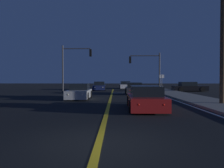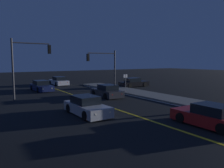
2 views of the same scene
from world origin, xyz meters
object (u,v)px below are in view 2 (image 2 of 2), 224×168
at_px(car_lead_oncoming_silver, 87,106).
at_px(car_following_oncoming_charcoal, 107,91).
at_px(car_far_approaching_white, 59,81).
at_px(traffic_signal_far_left, 27,60).
at_px(car_mid_block_red, 210,117).
at_px(car_parked_curb_black, 134,83).
at_px(car_distant_tail_navy, 41,86).
at_px(street_sign_corner, 125,80).
at_px(traffic_signal_near_right, 105,64).

height_order(car_lead_oncoming_silver, car_following_oncoming_charcoal, same).
bearing_deg(car_far_approaching_white, traffic_signal_far_left, -122.48).
bearing_deg(car_far_approaching_white, car_following_oncoming_charcoal, -89.18).
height_order(car_mid_block_red, traffic_signal_far_left, traffic_signal_far_left).
relative_size(car_far_approaching_white, car_following_oncoming_charcoal, 1.09).
xyz_separation_m(car_lead_oncoming_silver, car_following_oncoming_charcoal, (5.28, 5.79, -0.00)).
distance_m(car_mid_block_red, car_parked_curb_black, 20.02).
height_order(car_lead_oncoming_silver, car_mid_block_red, same).
xyz_separation_m(car_distant_tail_navy, car_following_oncoming_charcoal, (4.64, -8.78, -0.00)).
bearing_deg(car_lead_oncoming_silver, car_far_approaching_white, -105.00).
relative_size(traffic_signal_far_left, street_sign_corner, 2.61).
bearing_deg(traffic_signal_near_right, car_lead_oncoming_silver, 52.93).
bearing_deg(car_distant_tail_navy, traffic_signal_far_left, 62.21).
distance_m(car_parked_curb_black, car_following_oncoming_charcoal, 10.02).
bearing_deg(car_far_approaching_white, car_lead_oncoming_silver, -104.44).
relative_size(car_far_approaching_white, car_mid_block_red, 1.03).
height_order(car_mid_block_red, car_following_oncoming_charcoal, same).
bearing_deg(car_far_approaching_white, traffic_signal_near_right, -76.48).
bearing_deg(car_following_oncoming_charcoal, traffic_signal_near_right, 62.78).
xyz_separation_m(car_distant_tail_navy, traffic_signal_far_left, (-2.91, -6.07, 3.41)).
xyz_separation_m(car_distant_tail_navy, street_sign_corner, (8.10, -7.47, 0.97)).
distance_m(car_lead_oncoming_silver, car_distant_tail_navy, 14.58).
height_order(car_distant_tail_navy, traffic_signal_far_left, traffic_signal_far_left).
height_order(car_far_approaching_white, car_mid_block_red, same).
xyz_separation_m(car_following_oncoming_charcoal, traffic_signal_far_left, (-7.55, 2.71, 3.41)).
distance_m(car_mid_block_red, traffic_signal_near_right, 16.93).
xyz_separation_m(car_lead_oncoming_silver, car_distant_tail_navy, (0.64, 14.57, 0.00)).
bearing_deg(street_sign_corner, traffic_signal_near_right, 114.22).
height_order(car_mid_block_red, traffic_signal_near_right, traffic_signal_near_right).
xyz_separation_m(car_lead_oncoming_silver, traffic_signal_far_left, (-2.26, 8.50, 3.41)).
distance_m(car_distant_tail_navy, car_following_oncoming_charcoal, 9.93).
xyz_separation_m(car_parked_curb_black, street_sign_corner, (-4.79, -4.39, 0.97)).
bearing_deg(traffic_signal_far_left, car_following_oncoming_charcoal, -19.73).
xyz_separation_m(traffic_signal_far_left, street_sign_corner, (11.00, -1.40, -2.44)).
xyz_separation_m(car_far_approaching_white, traffic_signal_near_right, (2.58, -10.17, 2.94)).
bearing_deg(car_distant_tail_navy, street_sign_corner, 135.10).
height_order(car_distant_tail_navy, car_parked_curb_black, same).
distance_m(car_lead_oncoming_silver, car_mid_block_red, 8.18).
height_order(car_distant_tail_navy, street_sign_corner, street_sign_corner).
bearing_deg(car_far_approaching_white, car_distant_tail_navy, -128.45).
xyz_separation_m(car_parked_curb_black, car_following_oncoming_charcoal, (-8.25, -5.69, -0.00)).
height_order(traffic_signal_near_right, street_sign_corner, traffic_signal_near_right).
xyz_separation_m(car_mid_block_red, traffic_signal_far_left, (-7.14, 15.07, 3.41)).
relative_size(traffic_signal_near_right, traffic_signal_far_left, 0.87).
distance_m(car_parked_curb_black, traffic_signal_near_right, 6.91).
relative_size(car_far_approaching_white, car_lead_oncoming_silver, 1.03).
bearing_deg(traffic_signal_far_left, street_sign_corner, -7.25).
distance_m(car_far_approaching_white, street_sign_corner, 13.56).
bearing_deg(traffic_signal_near_right, car_parked_curb_black, -165.32).
bearing_deg(car_distant_tail_navy, car_parked_curb_black, 164.34).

